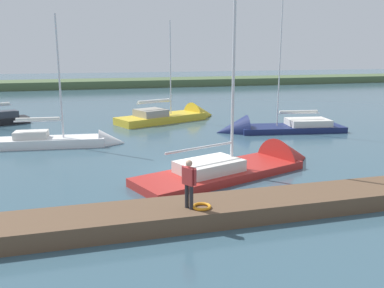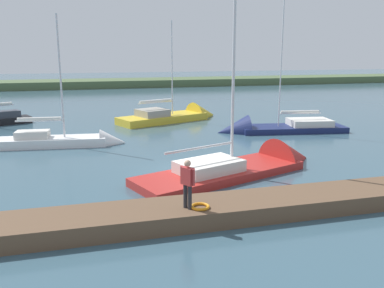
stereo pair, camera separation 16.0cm
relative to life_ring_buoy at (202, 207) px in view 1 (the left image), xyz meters
name	(u,v)px [view 1 (the left image)]	position (x,y,z in m)	size (l,w,h in m)	color
ground_plane	(187,171)	(-1.16, -6.41, -0.68)	(200.00, 200.00, 0.00)	#385666
far_shoreline	(108,87)	(-1.16, -58.13, -0.68)	(180.00, 8.00, 2.40)	#4C603D
dock_pier	(229,209)	(-1.16, -0.42, -0.37)	(26.57, 2.09, 0.63)	brown
life_ring_buoy	(202,207)	(0.00, 0.00, 0.00)	(0.66, 0.66, 0.10)	orange
sailboat_outer_mooring	(267,130)	(-9.55, -14.79, -0.58)	(9.77, 3.90, 11.35)	navy
sailboat_behind_pier	(178,118)	(-4.46, -21.83, -0.51)	(9.77, 6.04, 9.53)	gold
sailboat_mid_channel	(68,143)	(4.61, -13.91, -0.52)	(8.00, 2.58, 8.84)	white
sailboat_inner_slip	(256,167)	(-4.66, -5.88, -0.57)	(10.79, 6.20, 12.11)	#B22823
person_on_dock	(189,181)	(0.42, -0.09, 0.93)	(0.43, 0.56, 1.70)	#28282D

